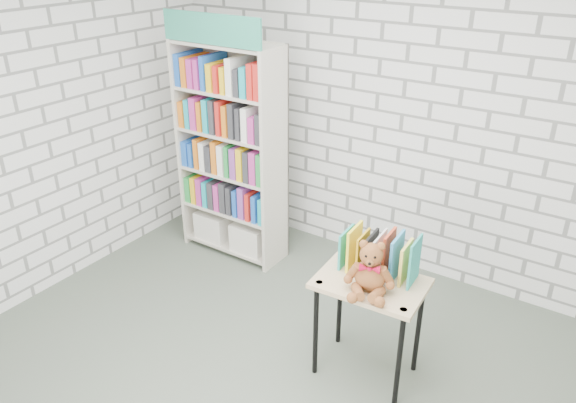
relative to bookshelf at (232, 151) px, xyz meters
The scene contains 6 objects.
ground 2.14m from the bookshelf, 45.92° to the right, with size 4.50×4.50×0.00m, color #4D5649.
room_shell 2.04m from the bookshelf, 45.92° to the right, with size 4.52×4.02×2.81m.
bookshelf is the anchor object (origin of this frame).
display_table 2.00m from the bookshelf, 24.56° to the right, with size 0.72×0.52×0.75m.
table_books 1.92m from the bookshelf, 21.58° to the right, with size 0.50×0.24×0.29m.
teddy_bear 2.05m from the bookshelf, 26.82° to the right, with size 0.31×0.31×0.34m.
Camera 1 is at (1.70, -2.27, 2.80)m, focal length 35.00 mm.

